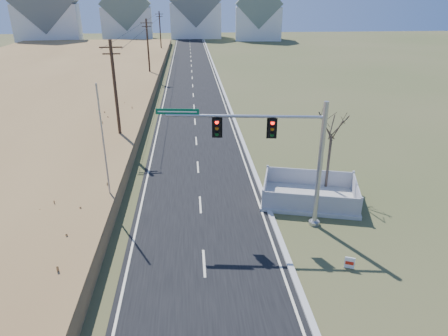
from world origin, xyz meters
TOP-DOWN VIEW (x-y plane):
  - ground at (0.00, 0.00)m, footprint 260.00×260.00m
  - road at (0.00, 50.00)m, footprint 8.00×180.00m
  - curb at (4.15, 50.00)m, footprint 0.30×180.00m
  - reed_marsh at (-24.00, 40.00)m, footprint 38.00×110.00m
  - utility_pole_near at (-6.50, 15.00)m, footprint 1.80×0.26m
  - utility_pole_mid at (-6.50, 45.00)m, footprint 1.80×0.26m
  - utility_pole_far at (-6.50, 75.00)m, footprint 1.80×0.26m
  - condo_nw at (-38.00, 100.00)m, footprint 17.69×13.38m
  - condo_nnw at (-18.00, 108.00)m, footprint 14.93×11.17m
  - condo_n at (2.00, 112.00)m, footprint 15.27×10.20m
  - condo_ne at (20.00, 104.00)m, footprint 14.12×10.51m
  - traffic_signal_mast at (4.62, 1.43)m, footprint 9.01×1.45m
  - fence_enclosure at (7.00, 4.05)m, footprint 6.83×5.47m
  - open_sign at (6.98, -2.92)m, footprint 0.47×0.22m
  - flagpole at (-5.39, 3.64)m, footprint 0.35×0.35m
  - bare_tree at (8.57, 5.54)m, footprint 2.16×2.16m

SIDE VIEW (x-z plane):
  - ground at x=0.00m, z-range 0.00..0.00m
  - road at x=0.00m, z-range 0.00..0.06m
  - curb at x=4.15m, z-range 0.00..0.18m
  - fence_enclosure at x=7.00m, z-range -0.41..0.96m
  - open_sign at x=6.98m, z-range 0.02..0.62m
  - reed_marsh at x=-24.00m, z-range 0.00..1.30m
  - flagpole at x=-5.39m, z-range -0.79..7.07m
  - traffic_signal_mast at x=4.62m, z-range 0.82..8.04m
  - bare_tree at x=8.57m, z-range 1.75..7.49m
  - utility_pole_near at x=-6.50m, z-range 0.18..9.18m
  - utility_pole_mid at x=-6.50m, z-range 0.18..9.18m
  - utility_pole_far at x=-6.50m, z-range 0.18..9.18m
  - condo_ne at x=20.00m, z-range -1.42..15.10m
  - condo_nnw at x=-18.00m, z-range -1.58..15.45m
  - condo_n at x=2.00m, z-range -1.66..16.88m
  - condo_nw at x=-38.00m, z-range -1.82..17.23m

